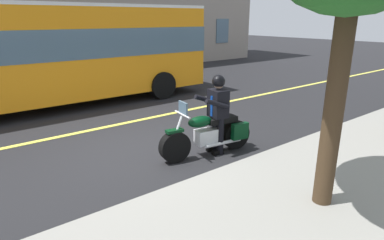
% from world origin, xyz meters
% --- Properties ---
extents(ground_plane, '(80.00, 80.00, 0.00)m').
position_xyz_m(ground_plane, '(0.00, 0.00, 0.00)').
color(ground_plane, black).
extents(lane_center_stripe, '(60.00, 0.16, 0.01)m').
position_xyz_m(lane_center_stripe, '(0.00, -2.00, 0.01)').
color(lane_center_stripe, '#E5DB4C').
rests_on(lane_center_stripe, ground_plane).
extents(motorcycle_main, '(2.22, 0.79, 1.26)m').
position_xyz_m(motorcycle_main, '(-1.03, 1.11, 0.45)').
color(motorcycle_main, black).
rests_on(motorcycle_main, ground_plane).
extents(rider_main, '(0.67, 0.61, 1.74)m').
position_xyz_m(rider_main, '(-1.21, 1.14, 1.04)').
color(rider_main, black).
rests_on(rider_main, ground_plane).
extents(bus_far, '(11.05, 2.70, 3.30)m').
position_xyz_m(bus_far, '(0.58, -5.04, 1.87)').
color(bus_far, orange).
rests_on(bus_far, ground_plane).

